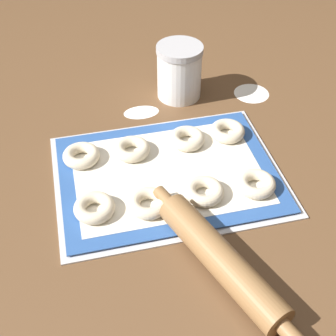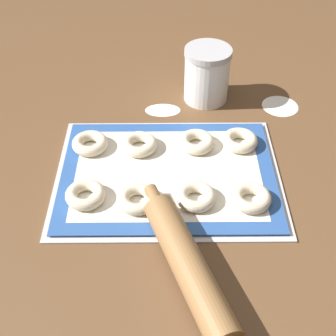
% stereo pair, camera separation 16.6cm
% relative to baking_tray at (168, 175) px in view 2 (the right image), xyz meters
% --- Properties ---
extents(ground_plane, '(2.80, 2.80, 0.00)m').
position_rel_baking_tray_xyz_m(ground_plane, '(0.01, 0.01, -0.00)').
color(ground_plane, brown).
extents(baking_tray, '(0.48, 0.37, 0.01)m').
position_rel_baking_tray_xyz_m(baking_tray, '(0.00, 0.00, 0.00)').
color(baking_tray, silver).
rests_on(baking_tray, ground_plane).
extents(baking_mat, '(0.46, 0.35, 0.00)m').
position_rel_baking_tray_xyz_m(baking_mat, '(-0.00, 0.00, 0.01)').
color(baking_mat, '#2D569E').
rests_on(baking_mat, baking_tray).
extents(bagel_front_far_left, '(0.08, 0.08, 0.02)m').
position_rel_baking_tray_xyz_m(bagel_front_far_left, '(-0.17, -0.08, 0.02)').
color(bagel_front_far_left, beige).
rests_on(bagel_front_far_left, baking_mat).
extents(bagel_front_mid_left, '(0.08, 0.08, 0.02)m').
position_rel_baking_tray_xyz_m(bagel_front_mid_left, '(-0.06, -0.09, 0.02)').
color(bagel_front_mid_left, beige).
rests_on(bagel_front_mid_left, baking_mat).
extents(bagel_front_mid_right, '(0.08, 0.08, 0.02)m').
position_rel_baking_tray_xyz_m(bagel_front_mid_right, '(0.06, -0.09, 0.02)').
color(bagel_front_mid_right, beige).
rests_on(bagel_front_mid_right, baking_mat).
extents(bagel_front_far_right, '(0.08, 0.08, 0.02)m').
position_rel_baking_tray_xyz_m(bagel_front_far_right, '(0.17, -0.09, 0.02)').
color(bagel_front_far_right, beige).
rests_on(bagel_front_far_right, baking_mat).
extents(bagel_back_far_left, '(0.08, 0.08, 0.02)m').
position_rel_baking_tray_xyz_m(bagel_back_far_left, '(-0.18, 0.08, 0.02)').
color(bagel_back_far_left, beige).
rests_on(bagel_back_far_left, baking_mat).
extents(bagel_back_mid_left, '(0.08, 0.08, 0.02)m').
position_rel_baking_tray_xyz_m(bagel_back_mid_left, '(-0.06, 0.08, 0.02)').
color(bagel_back_mid_left, beige).
rests_on(bagel_back_mid_left, baking_mat).
extents(bagel_back_mid_right, '(0.08, 0.08, 0.02)m').
position_rel_baking_tray_xyz_m(bagel_back_mid_right, '(0.07, 0.09, 0.02)').
color(bagel_back_mid_right, beige).
rests_on(bagel_back_mid_right, baking_mat).
extents(bagel_back_far_right, '(0.08, 0.08, 0.02)m').
position_rel_baking_tray_xyz_m(bagel_back_far_right, '(0.16, 0.09, 0.02)').
color(bagel_back_far_right, beige).
rests_on(bagel_back_far_right, baking_mat).
extents(flour_canister, '(0.12, 0.12, 0.14)m').
position_rel_baking_tray_xyz_m(flour_canister, '(0.10, 0.30, 0.07)').
color(flour_canister, white).
rests_on(flour_canister, ground_plane).
extents(rolling_pin, '(0.17, 0.38, 0.06)m').
position_rel_baking_tray_xyz_m(rolling_pin, '(0.03, -0.26, 0.03)').
color(rolling_pin, olive).
rests_on(rolling_pin, ground_plane).
extents(flour_patch_near, '(0.09, 0.09, 0.00)m').
position_rel_baking_tray_xyz_m(flour_patch_near, '(0.29, 0.26, -0.00)').
color(flour_patch_near, white).
rests_on(flour_patch_near, ground_plane).
extents(flour_patch_far, '(0.09, 0.06, 0.00)m').
position_rel_baking_tray_xyz_m(flour_patch_far, '(-0.01, 0.24, -0.00)').
color(flour_patch_far, white).
rests_on(flour_patch_far, ground_plane).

